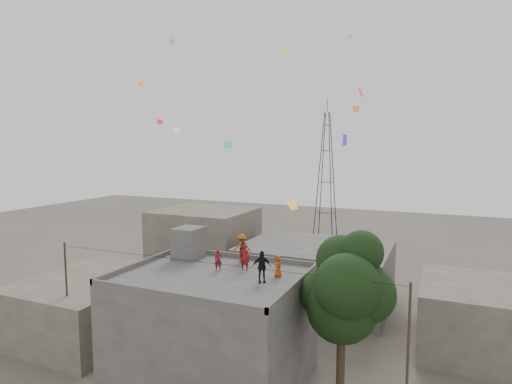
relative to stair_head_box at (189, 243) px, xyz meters
The scene contains 18 objects.
ground 8.21m from the stair_head_box, 39.09° to the right, with size 140.00×140.00×0.00m, color #4C463F.
main_building 5.78m from the stair_head_box, 39.09° to the right, with size 10.00×8.00×6.10m.
parapet 4.21m from the stair_head_box, 39.09° to the right, with size 10.00×8.00×0.30m.
stair_head_box is the anchor object (origin of this frame).
neighbor_west 9.34m from the stair_head_box, behind, with size 8.00×10.00×4.00m, color #564F44.
neighbor_north 13.35m from the stair_head_box, 65.48° to the left, with size 12.00×9.00×5.00m, color #4B4946.
neighbor_northwest 15.45m from the stair_head_box, 116.91° to the left, with size 9.00×8.00×7.00m, color #564F44.
neighbor_east 19.35m from the stair_head_box, 23.28° to the left, with size 7.00×8.00×4.40m, color #564F44.
tree 10.80m from the stair_head_box, 10.74° to the right, with size 4.90×4.60×9.10m.
utility_line 6.26m from the stair_head_box, 46.14° to the right, with size 20.12×0.62×7.40m.
transmission_tower 37.46m from the stair_head_box, 91.23° to the left, with size 2.97×2.97×20.01m.
person_red_adult 4.53m from the stair_head_box, 12.05° to the right, with size 0.57×0.37×1.55m, color maroon.
person_orange_child 6.80m from the stair_head_box, 11.49° to the right, with size 0.59×0.38×1.21m, color #B94915.
person_dark_child 3.77m from the stair_head_box, ahead, with size 0.64×0.49×1.31m, color black.
person_dark_adult 6.72m from the stair_head_box, 22.54° to the right, with size 0.99×0.41×1.69m, color black.
person_orange_adult 3.51m from the stair_head_box, 12.82° to the left, with size 1.12×0.64×1.73m, color #BB5015.
person_red_child 3.51m from the stair_head_box, 28.05° to the right, with size 0.45×0.29×1.22m, color maroon.
kites 10.28m from the stair_head_box, 44.82° to the left, with size 17.40×18.03×12.23m.
Camera 1 is at (11.65, -20.21, 13.30)m, focal length 30.00 mm.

